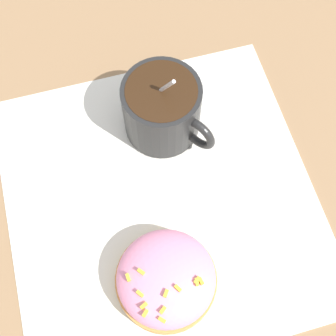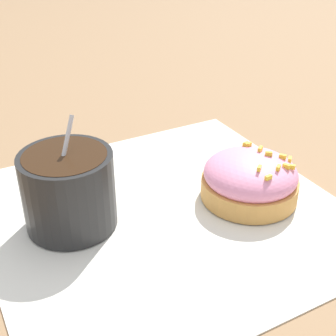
# 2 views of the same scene
# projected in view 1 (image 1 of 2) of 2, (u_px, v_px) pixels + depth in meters

# --- Properties ---
(ground_plane) EXTENTS (3.00, 3.00, 0.00)m
(ground_plane) POSITION_uv_depth(u_px,v_px,m) (161.00, 199.00, 0.51)
(ground_plane) COLOR #93704C
(paper_napkin) EXTENTS (0.37, 0.37, 0.00)m
(paper_napkin) POSITION_uv_depth(u_px,v_px,m) (161.00, 199.00, 0.51)
(paper_napkin) COLOR white
(paper_napkin) RESTS_ON ground_plane
(coffee_cup) EXTENTS (0.10, 0.09, 0.11)m
(coffee_cup) POSITION_uv_depth(u_px,v_px,m) (163.00, 108.00, 0.51)
(coffee_cup) COLOR black
(coffee_cup) RESTS_ON paper_napkin
(frosted_pastry) EXTENTS (0.10, 0.10, 0.05)m
(frosted_pastry) POSITION_uv_depth(u_px,v_px,m) (166.00, 279.00, 0.45)
(frosted_pastry) COLOR #D19347
(frosted_pastry) RESTS_ON paper_napkin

